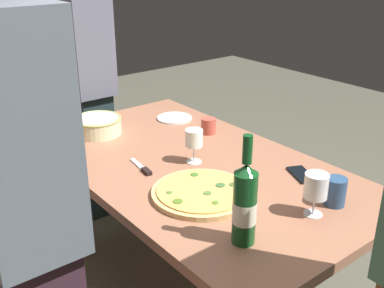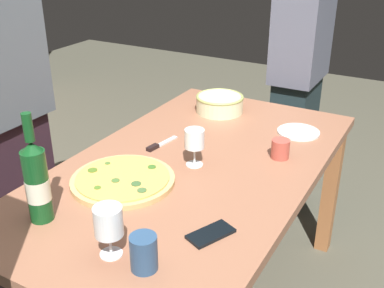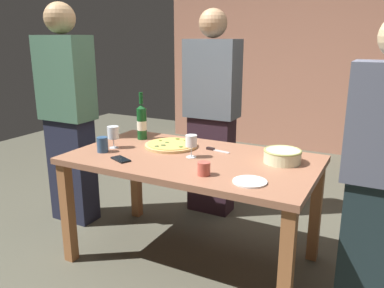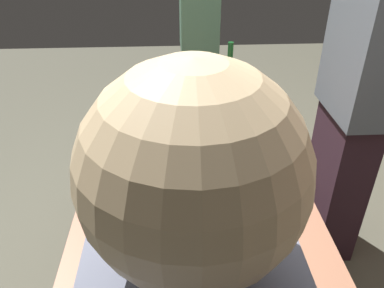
{
  "view_description": "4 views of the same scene",
  "coord_description": "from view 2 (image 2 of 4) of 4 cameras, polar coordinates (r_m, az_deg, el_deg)",
  "views": [
    {
      "loc": [
        -1.41,
        1.12,
        1.6
      ],
      "look_at": [
        0.0,
        0.0,
        0.84
      ],
      "focal_mm": 43.57,
      "sensor_mm": 36.0,
      "label": 1
    },
    {
      "loc": [
        -1.4,
        -0.78,
        1.6
      ],
      "look_at": [
        0.0,
        0.0,
        0.84
      ],
      "focal_mm": 43.91,
      "sensor_mm": 36.0,
      "label": 2
    },
    {
      "loc": [
        1.12,
        -2.15,
        1.51
      ],
      "look_at": [
        0.0,
        0.0,
        0.84
      ],
      "focal_mm": 36.45,
      "sensor_mm": 36.0,
      "label": 3
    },
    {
      "loc": [
        1.41,
        -0.08,
        1.72
      ],
      "look_at": [
        0.0,
        0.0,
        0.84
      ],
      "focal_mm": 36.07,
      "sensor_mm": 36.0,
      "label": 4
    }
  ],
  "objects": [
    {
      "name": "side_plate",
      "position": [
        2.14,
        12.8,
        1.43
      ],
      "size": [
        0.19,
        0.19,
        0.01
      ],
      "primitive_type": "cylinder",
      "color": "white",
      "rests_on": "dining_table"
    },
    {
      "name": "wine_glass_near_pizza",
      "position": [
        1.77,
        0.29,
        0.39
      ],
      "size": [
        0.08,
        0.08,
        0.15
      ],
      "color": "white",
      "rests_on": "dining_table"
    },
    {
      "name": "pizza",
      "position": [
        1.71,
        -8.4,
        -4.31
      ],
      "size": [
        0.37,
        0.37,
        0.03
      ],
      "color": "tan",
      "rests_on": "dining_table"
    },
    {
      "name": "wine_bottle",
      "position": [
        1.51,
        -18.34,
        -4.3
      ],
      "size": [
        0.07,
        0.07,
        0.36
      ],
      "color": "#12471D",
      "rests_on": "dining_table"
    },
    {
      "name": "dining_table",
      "position": [
        1.86,
        0.0,
        -5.0
      ],
      "size": [
        1.6,
        0.9,
        0.75
      ],
      "color": "#976147",
      "rests_on": "ground"
    },
    {
      "name": "serving_bowl",
      "position": [
        2.31,
        3.37,
        5.01
      ],
      "size": [
        0.23,
        0.23,
        0.08
      ],
      "color": "beige",
      "rests_on": "dining_table"
    },
    {
      "name": "cup_amber",
      "position": [
        1.29,
        -5.89,
        -13.0
      ],
      "size": [
        0.07,
        0.07,
        0.1
      ],
      "primitive_type": "cylinder",
      "color": "navy",
      "rests_on": "dining_table"
    },
    {
      "name": "cup_ceramic",
      "position": [
        1.89,
        10.68,
        -0.58
      ],
      "size": [
        0.07,
        0.07,
        0.08
      ],
      "primitive_type": "cylinder",
      "color": "#BD4F40",
      "rests_on": "dining_table"
    },
    {
      "name": "person_guest_left",
      "position": [
        2.74,
        12.82,
        8.23
      ],
      "size": [
        0.4,
        0.24,
        1.62
      ],
      "rotation": [
        0.0,
        0.0,
        3.09
      ],
      "color": "#1E2D30",
      "rests_on": "ground"
    },
    {
      "name": "pizza_knife",
      "position": [
        1.97,
        -4.11,
        -0.12
      ],
      "size": [
        0.18,
        0.05,
        0.02
      ],
      "color": "silver",
      "rests_on": "dining_table"
    },
    {
      "name": "wine_glass_by_bottle",
      "position": [
        1.32,
        -10.1,
        -9.52
      ],
      "size": [
        0.08,
        0.08,
        0.16
      ],
      "color": "white",
      "rests_on": "dining_table"
    },
    {
      "name": "cell_phone",
      "position": [
        1.43,
        2.29,
        -10.84
      ],
      "size": [
        0.16,
        0.12,
        0.01
      ],
      "primitive_type": "cube",
      "rotation": [
        0.0,
        0.0,
        4.29
      ],
      "color": "black",
      "rests_on": "dining_table"
    }
  ]
}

